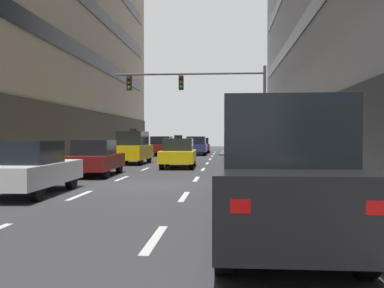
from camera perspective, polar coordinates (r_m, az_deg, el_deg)
The scene contains 31 objects.
ground_plane at distance 15.28m, azimuth -5.67°, elevation -5.43°, with size 120.00×120.00×0.00m, color #38383D.
sidewalk_right at distance 15.45m, azimuth 18.05°, elevation -5.14°, with size 3.44×80.00×0.14m, color gray.
lane_stripe_l1_s3 at distance 12.78m, azimuth -14.89°, elevation -6.70°, with size 0.16×2.00×0.01m, color silver.
lane_stripe_l1_s4 at distance 17.54m, azimuth -9.43°, elevation -4.59°, with size 0.16×2.00×0.01m, color silver.
lane_stripe_l1_s5 at distance 22.40m, azimuth -6.33°, elevation -3.37°, with size 0.16×2.00×0.01m, color silver.
lane_stripe_l1_s6 at distance 27.32m, azimuth -4.35°, elevation -2.58°, with size 0.16×2.00×0.01m, color silver.
lane_stripe_l1_s7 at distance 32.26m, azimuth -2.97°, elevation -2.03°, with size 0.16×2.00×0.01m, color silver.
lane_stripe_l1_s8 at distance 37.22m, azimuth -1.96°, elevation -1.63°, with size 0.16×2.00×0.01m, color silver.
lane_stripe_l1_s9 at distance 42.18m, azimuth -1.19°, elevation -1.32°, with size 0.16×2.00×0.01m, color silver.
lane_stripe_l1_s10 at distance 47.16m, azimuth -0.58°, elevation -1.07°, with size 0.16×2.00×0.01m, color silver.
lane_stripe_l2_s2 at distance 7.24m, azimuth -5.04°, elevation -12.63°, with size 0.16×2.00×0.01m, color silver.
lane_stripe_l2_s3 at distance 12.12m, azimuth -1.06°, elevation -7.09°, with size 0.16×2.00×0.01m, color silver.
lane_stripe_l2_s4 at distance 17.06m, azimuth 0.59°, elevation -4.74°, with size 0.16×2.00×0.01m, color silver.
lane_stripe_l2_s5 at distance 22.03m, azimuth 1.49°, elevation -3.44°, with size 0.16×2.00×0.01m, color silver.
lane_stripe_l2_s6 at distance 27.02m, azimuth 2.06°, elevation -2.62°, with size 0.16×2.00×0.01m, color silver.
lane_stripe_l2_s7 at distance 32.00m, azimuth 2.45°, elevation -2.06°, with size 0.16×2.00×0.01m, color silver.
lane_stripe_l2_s8 at distance 37.00m, azimuth 2.74°, elevation -1.64°, with size 0.16×2.00×0.01m, color silver.
lane_stripe_l2_s9 at distance 41.99m, azimuth 2.95°, elevation -1.33°, with size 0.16×2.00×0.01m, color silver.
lane_stripe_l2_s10 at distance 46.98m, azimuth 3.12°, elevation -1.08°, with size 0.16×2.00×0.01m, color silver.
car_driving_0 at distance 39.16m, azimuth 0.59°, elevation -0.25°, with size 1.96×4.63×1.73m.
car_driving_1 at distance 44.51m, azimuth 1.26°, elevation -0.19°, with size 1.83×4.27×1.59m.
taxi_driving_2 at distance 26.69m, azimuth -7.96°, elevation -0.50°, with size 1.82×4.24×2.21m.
taxi_driving_3 at distance 23.24m, azimuth -1.84°, elevation -1.25°, with size 1.94×4.36×1.79m.
car_driving_4 at distance 18.94m, azimuth -12.91°, elevation -1.87°, with size 1.88×4.22×1.56m.
car_driving_5 at distance 38.18m, azimuth -4.08°, elevation -0.28°, with size 2.09×4.69×1.74m.
car_driving_6 at distance 13.29m, azimuth -21.08°, elevation -3.07°, with size 1.84×4.26×1.59m.
car_parked_0 at distance 6.76m, azimuth 11.54°, elevation -4.01°, with size 1.97×4.67×2.25m.
car_parked_1 at distance 13.01m, azimuth 8.18°, elevation -1.73°, with size 1.99×4.57×2.19m.
traffic_signal_0 at distance 25.08m, azimuth 2.25°, elevation 6.87°, with size 9.01×0.35×5.70m.
street_tree_0 at distance 35.13m, azimuth 9.88°, elevation 2.09°, with size 1.97×1.74×4.81m.
street_tree_1 at distance 28.82m, azimuth 11.08°, elevation 1.91°, with size 2.05×1.31×4.18m.
Camera 1 is at (2.70, -14.94, 1.71)m, focal length 39.54 mm.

